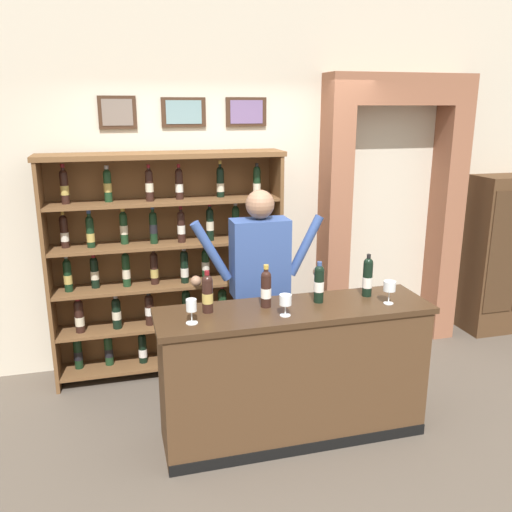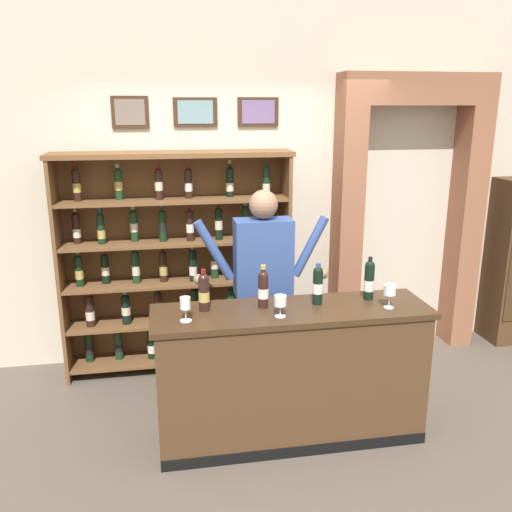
% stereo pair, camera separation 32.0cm
% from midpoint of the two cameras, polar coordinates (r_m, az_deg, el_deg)
% --- Properties ---
extents(ground_plane, '(14.00, 14.00, 0.02)m').
position_cam_midpoint_polar(ground_plane, '(4.09, 3.62, -18.69)').
color(ground_plane, brown).
extents(back_wall, '(12.00, 0.19, 3.29)m').
position_cam_midpoint_polar(back_wall, '(4.94, -0.30, 8.10)').
color(back_wall, beige).
rests_on(back_wall, ground).
extents(wine_shelf, '(1.98, 0.37, 1.93)m').
position_cam_midpoint_polar(wine_shelf, '(4.70, -6.46, -0.35)').
color(wine_shelf, brown).
rests_on(wine_shelf, ground).
extents(archway_doorway, '(1.40, 0.45, 2.57)m').
position_cam_midpoint_polar(archway_doorway, '(5.35, 17.03, 5.42)').
color(archway_doorway, '#935B42').
rests_on(archway_doorway, ground).
extents(tasting_counter, '(1.89, 0.53, 0.97)m').
position_cam_midpoint_polar(tasting_counter, '(3.87, 6.09, -12.34)').
color(tasting_counter, '#4C331E').
rests_on(tasting_counter, ground).
extents(shopkeeper, '(1.05, 0.22, 1.69)m').
position_cam_midpoint_polar(shopkeeper, '(4.14, 2.97, -1.81)').
color(shopkeeper, '#2D3347').
rests_on(shopkeeper, ground).
extents(tasting_bottle_bianco, '(0.07, 0.07, 0.29)m').
position_cam_midpoint_polar(tasting_bottle_bianco, '(3.58, -2.97, -3.79)').
color(tasting_bottle_bianco, black).
rests_on(tasting_bottle_bianco, tasting_counter).
extents(tasting_bottle_riserva, '(0.07, 0.07, 0.30)m').
position_cam_midpoint_polar(tasting_bottle_riserva, '(3.64, 3.29, -3.43)').
color(tasting_bottle_riserva, black).
rests_on(tasting_bottle_riserva, tasting_counter).
extents(tasting_bottle_vin_santo, '(0.07, 0.07, 0.29)m').
position_cam_midpoint_polar(tasting_bottle_vin_santo, '(3.74, 8.98, -3.01)').
color(tasting_bottle_vin_santo, black).
rests_on(tasting_bottle_vin_santo, tasting_counter).
extents(tasting_bottle_rosso, '(0.07, 0.07, 0.31)m').
position_cam_midpoint_polar(tasting_bottle_rosso, '(3.90, 14.16, -2.48)').
color(tasting_bottle_rosso, black).
rests_on(tasting_bottle_rosso, tasting_counter).
extents(wine_glass_right, '(0.08, 0.08, 0.16)m').
position_cam_midpoint_polar(wine_glass_right, '(3.42, -4.81, -5.15)').
color(wine_glass_right, silver).
rests_on(wine_glass_right, tasting_counter).
extents(wine_glass_spare, '(0.08, 0.08, 0.14)m').
position_cam_midpoint_polar(wine_glass_spare, '(3.50, 5.21, -4.88)').
color(wine_glass_spare, silver).
rests_on(wine_glass_spare, tasting_counter).
extents(wine_glass_left, '(0.08, 0.08, 0.16)m').
position_cam_midpoint_polar(wine_glass_left, '(3.78, 16.30, -3.57)').
color(wine_glass_left, silver).
rests_on(wine_glass_left, tasting_counter).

